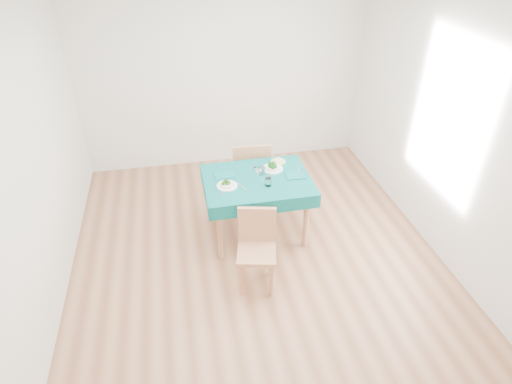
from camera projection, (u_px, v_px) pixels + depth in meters
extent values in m
cube|color=brown|center=(256.00, 255.00, 4.81)|extent=(4.00, 4.50, 0.02)
cube|color=silver|center=(223.00, 73.00, 5.89)|extent=(4.00, 0.02, 2.70)
cube|color=silver|center=(343.00, 347.00, 2.22)|extent=(4.00, 0.02, 2.70)
cube|color=silver|center=(32.00, 170.00, 3.72)|extent=(0.02, 4.50, 2.70)
cube|color=silver|center=(446.00, 130.00, 4.39)|extent=(0.02, 4.50, 2.70)
cube|color=#085854|center=(257.00, 207.00, 4.93)|extent=(1.17, 0.89, 0.76)
cube|color=#AF7852|center=(257.00, 249.00, 4.18)|extent=(0.46, 0.49, 0.94)
cube|color=#AF7852|center=(250.00, 157.00, 5.49)|extent=(0.50, 0.55, 1.18)
cube|color=silver|center=(223.00, 190.00, 4.54)|extent=(0.05, 0.18, 0.00)
cube|color=silver|center=(242.00, 186.00, 4.59)|extent=(0.09, 0.18, 0.00)
cube|color=silver|center=(257.00, 171.00, 4.86)|extent=(0.04, 0.20, 0.00)
cube|color=silver|center=(299.00, 172.00, 4.85)|extent=(0.06, 0.19, 0.00)
cube|color=#0B615D|center=(224.00, 175.00, 4.77)|extent=(0.24, 0.18, 0.01)
cube|color=#0B615D|center=(296.00, 176.00, 4.76)|extent=(0.22, 0.16, 0.01)
cylinder|color=white|center=(262.00, 171.00, 4.77)|extent=(0.07, 0.07, 0.09)
cylinder|color=white|center=(268.00, 182.00, 4.58)|extent=(0.07, 0.07, 0.09)
cylinder|color=#C6D869|center=(278.00, 161.00, 5.04)|extent=(0.18, 0.18, 0.01)
cube|color=beige|center=(278.00, 161.00, 5.03)|extent=(0.12, 0.12, 0.01)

